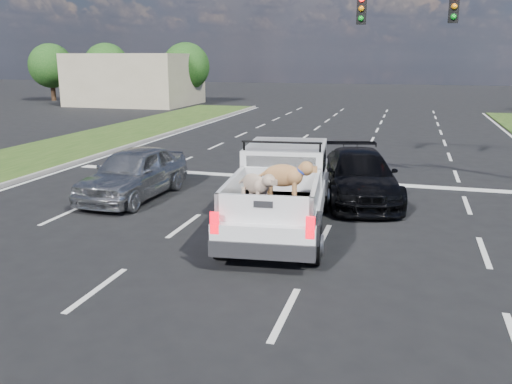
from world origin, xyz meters
TOP-DOWN VIEW (x-y plane):
  - ground at (0.00, 0.00)m, footprint 160.00×160.00m
  - road_markings at (0.00, 6.56)m, footprint 17.75×60.00m
  - building_left at (-20.00, 36.00)m, footprint 10.00×8.00m
  - tree_far_a at (-30.00, 38.00)m, footprint 4.20×4.20m
  - tree_far_b at (-24.00, 38.00)m, footprint 4.20×4.20m
  - tree_far_c at (-16.00, 38.00)m, footprint 4.20×4.20m
  - pickup_truck at (0.62, 4.48)m, footprint 2.69×5.95m
  - silver_sedan at (-4.29, 6.20)m, footprint 1.95×4.52m
  - black_coupe at (2.20, 7.79)m, footprint 3.08×5.26m

SIDE VIEW (x-z plane):
  - ground at x=0.00m, z-range 0.00..0.00m
  - road_markings at x=0.00m, z-range 0.00..0.01m
  - black_coupe at x=2.20m, z-range 0.00..1.43m
  - silver_sedan at x=-4.29m, z-range 0.00..1.52m
  - pickup_truck at x=0.62m, z-range -0.08..2.08m
  - building_left at x=-20.00m, z-range 0.00..4.40m
  - tree_far_a at x=-30.00m, z-range 0.59..5.99m
  - tree_far_b at x=-24.00m, z-range 0.59..5.99m
  - tree_far_c at x=-16.00m, z-range 0.59..5.99m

